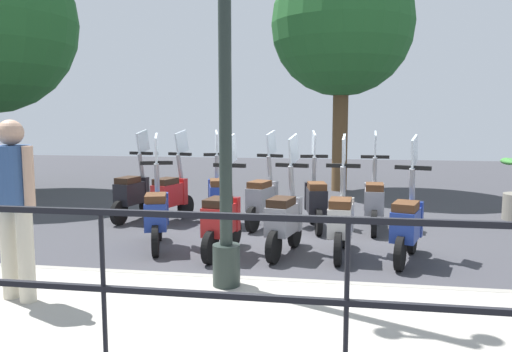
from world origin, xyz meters
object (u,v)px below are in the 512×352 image
(lamp_post_near, at_px, (225,94))
(scooter_far_4, at_px, (171,194))
(scooter_near_0, at_px, (407,223))
(scooter_far_3, at_px, (218,195))
(scooter_near_1, at_px, (341,219))
(scooter_near_2, at_px, (285,218))
(pedestrian_distant, at_px, (14,196))
(tree_distant, at_px, (342,25))
(scooter_far_1, at_px, (316,199))
(scooter_far_5, at_px, (133,192))
(scooter_far_0, at_px, (374,200))
(scooter_far_2, at_px, (263,197))
(scooter_near_3, at_px, (222,218))
(scooter_near_4, at_px, (157,213))

(lamp_post_near, relative_size, scooter_far_4, 2.67)
(scooter_near_0, relative_size, scooter_far_3, 1.00)
(scooter_near_1, relative_size, scooter_near_2, 1.00)
(pedestrian_distant, height_order, tree_distant, tree_distant)
(scooter_near_2, relative_size, scooter_far_1, 1.00)
(scooter_near_1, height_order, scooter_far_5, same)
(scooter_near_1, height_order, scooter_far_0, same)
(scooter_far_4, bearing_deg, pedestrian_distant, -163.70)
(scooter_near_2, relative_size, scooter_far_2, 1.00)
(scooter_near_1, height_order, scooter_near_3, same)
(scooter_near_1, height_order, scooter_near_2, same)
(scooter_near_2, bearing_deg, scooter_far_2, 31.11)
(tree_distant, relative_size, scooter_far_2, 3.59)
(scooter_near_0, height_order, scooter_near_2, same)
(scooter_near_3, height_order, scooter_far_1, same)
(scooter_near_2, bearing_deg, tree_distant, 6.03)
(pedestrian_distant, bearing_deg, scooter_near_3, 166.69)
(scooter_near_3, distance_m, scooter_far_2, 1.72)
(scooter_far_1, bearing_deg, scooter_far_0, -96.52)
(scooter_far_4, bearing_deg, scooter_near_1, -103.32)
(tree_distant, xyz_separation_m, scooter_near_1, (-5.74, 0.00, -3.37))
(tree_distant, xyz_separation_m, scooter_near_4, (-5.74, 2.43, -3.37))
(pedestrian_distant, xyz_separation_m, scooter_far_1, (3.86, -2.44, -0.60))
(scooter_near_3, distance_m, scooter_far_4, 2.22)
(scooter_near_2, xyz_separation_m, scooter_far_1, (1.52, -0.33, 0.00))
(tree_distant, bearing_deg, scooter_near_2, 173.02)
(scooter_near_0, bearing_deg, scooter_near_1, 99.19)
(scooter_near_1, height_order, scooter_far_2, same)
(scooter_near_3, bearing_deg, scooter_near_2, -71.53)
(scooter_near_2, xyz_separation_m, scooter_far_0, (1.56, -1.22, 0.00))
(lamp_post_near, distance_m, scooter_near_3, 2.17)
(tree_distant, bearing_deg, scooter_far_0, -173.07)
(tree_distant, distance_m, scooter_far_4, 6.01)
(pedestrian_distant, relative_size, scooter_near_3, 1.03)
(scooter_far_5, bearing_deg, scooter_far_0, -80.94)
(scooter_near_2, relative_size, scooter_near_4, 1.00)
(scooter_far_0, distance_m, scooter_far_1, 0.90)
(tree_distant, relative_size, scooter_far_5, 3.59)
(pedestrian_distant, bearing_deg, scooter_far_0, 157.37)
(scooter_near_3, height_order, scooter_far_2, same)
(scooter_far_4, bearing_deg, scooter_near_4, -150.91)
(scooter_near_4, height_order, scooter_far_3, same)
(tree_distant, height_order, scooter_near_1, tree_distant)
(scooter_far_4, bearing_deg, scooter_near_2, -111.81)
(scooter_far_1, bearing_deg, scooter_far_4, 77.32)
(tree_distant, bearing_deg, scooter_near_0, -172.31)
(scooter_far_0, height_order, scooter_far_2, same)
(pedestrian_distant, distance_m, scooter_near_3, 2.64)
(scooter_far_5, bearing_deg, scooter_near_4, -136.77)
(scooter_far_1, xyz_separation_m, scooter_far_3, (0.13, 1.60, 0.00))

